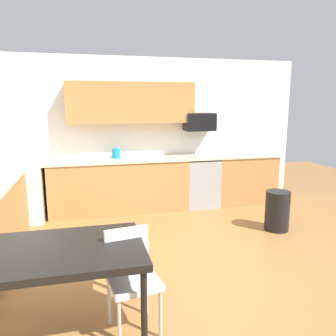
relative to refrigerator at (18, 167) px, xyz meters
name	(u,v)px	position (x,y,z in m)	size (l,w,h in m)	color
ground_plane	(188,268)	(2.18, -2.22, -0.90)	(12.00, 12.00, 0.00)	#9E6B38
wall_back	(147,133)	(2.18, 0.43, 0.45)	(5.80, 0.10, 2.70)	white
cabinet_run_back	(120,186)	(1.62, 0.08, -0.45)	(2.39, 0.60, 0.90)	#AD7A42
cabinet_run_back_right	(243,179)	(4.00, 0.08, -0.45)	(1.16, 0.60, 0.90)	#AD7A42
countertop_back	(150,159)	(2.18, 0.08, 0.02)	(4.80, 0.64, 0.04)	beige
upper_cabinets_back	(131,103)	(1.88, 0.21, 1.00)	(2.20, 0.34, 0.70)	#AD7A42
refrigerator	(18,167)	(0.00, 0.00, 0.00)	(0.76, 0.70, 1.79)	white
oven_range	(200,181)	(3.12, 0.08, -0.44)	(0.60, 0.60, 0.91)	#999BA0
microwave	(199,122)	(3.12, 0.18, 0.66)	(0.54, 0.36, 0.32)	black
sink_basin	(119,162)	(1.63, 0.08, -0.02)	(0.48, 0.40, 0.14)	#A5A8AD
sink_faucet	(118,152)	(1.63, 0.26, 0.14)	(0.02, 0.02, 0.24)	#B2B5BA
dining_table	(56,256)	(0.81, -3.05, -0.20)	(1.40, 0.90, 0.75)	black
chair_near_table	(131,271)	(1.40, -3.09, -0.39)	(0.46, 0.46, 0.85)	white
trash_bin	(277,211)	(3.83, -1.39, -0.60)	(0.36, 0.36, 0.60)	black
kettle	(116,154)	(1.58, 0.13, 0.12)	(0.14, 0.14, 0.20)	#198CBF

